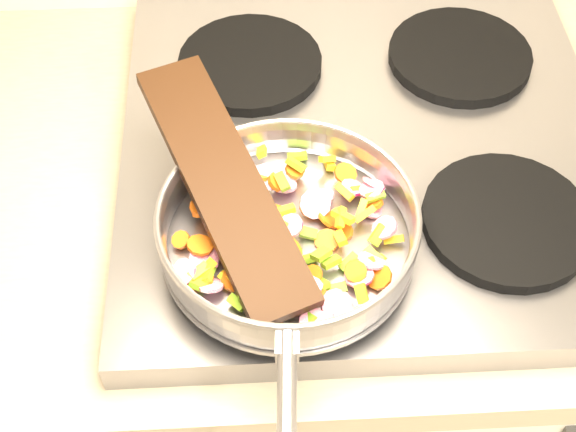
{
  "coord_description": "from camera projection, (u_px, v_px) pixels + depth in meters",
  "views": [
    {
      "loc": [
        -0.83,
        0.98,
        1.65
      ],
      "look_at": [
        -0.81,
        1.5,
        1.01
      ],
      "focal_mm": 50.0,
      "sensor_mm": 36.0,
      "label": 1
    }
  ],
  "objects": [
    {
      "name": "cooktop",
      "position": [
        366.0,
        151.0,
        1.0
      ],
      "size": [
        0.6,
        0.6,
        0.04
      ],
      "primitive_type": "cube",
      "color": "#939399",
      "rests_on": "counter_top"
    },
    {
      "name": "grate_fr",
      "position": [
        507.0,
        220.0,
        0.89
      ],
      "size": [
        0.19,
        0.19,
        0.02
      ],
      "primitive_type": "cylinder",
      "color": "black",
      "rests_on": "cooktop"
    },
    {
      "name": "wooden_spatula",
      "position": [
        224.0,
        183.0,
        0.85
      ],
      "size": [
        0.19,
        0.33,
        0.07
      ],
      "primitive_type": "cube",
      "rotation": [
        0.0,
        -0.18,
        1.96
      ],
      "color": "black",
      "rests_on": "saute_pan"
    },
    {
      "name": "saute_pan",
      "position": [
        288.0,
        229.0,
        0.84
      ],
      "size": [
        0.31,
        0.48,
        0.06
      ],
      "rotation": [
        0.0,
        0.0,
        -0.06
      ],
      "color": "#9E9EA5",
      "rests_on": "grate_fl"
    },
    {
      "name": "grate_fl",
      "position": [
        256.0,
        231.0,
        0.88
      ],
      "size": [
        0.19,
        0.19,
        0.02
      ],
      "primitive_type": "cylinder",
      "color": "black",
      "rests_on": "cooktop"
    },
    {
      "name": "grate_bl",
      "position": [
        250.0,
        63.0,
        1.06
      ],
      "size": [
        0.19,
        0.19,
        0.02
      ],
      "primitive_type": "cylinder",
      "color": "black",
      "rests_on": "cooktop"
    },
    {
      "name": "grate_br",
      "position": [
        460.0,
        56.0,
        1.07
      ],
      "size": [
        0.19,
        0.19,
        0.02
      ],
      "primitive_type": "cylinder",
      "color": "black",
      "rests_on": "cooktop"
    },
    {
      "name": "vegetable_heap",
      "position": [
        284.0,
        232.0,
        0.85
      ],
      "size": [
        0.25,
        0.25,
        0.05
      ],
      "color": "#6D9E1D",
      "rests_on": "saute_pan"
    }
  ]
}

